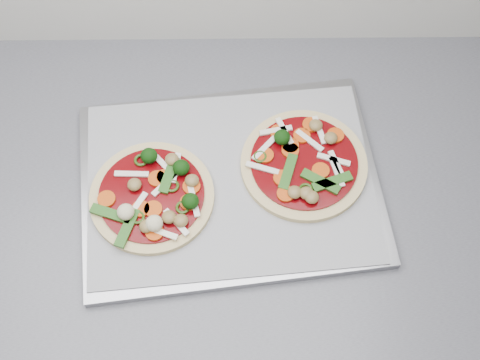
{
  "coord_description": "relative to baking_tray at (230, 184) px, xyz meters",
  "views": [
    {
      "loc": [
        -0.31,
        0.88,
        1.75
      ],
      "look_at": [
        -0.31,
        1.32,
        0.93
      ],
      "focal_mm": 50.0,
      "sensor_mm": 36.0,
      "label": 1
    }
  ],
  "objects": [
    {
      "name": "baking_tray",
      "position": [
        0.0,
        0.0,
        0.0
      ],
      "size": [
        0.46,
        0.36,
        0.01
      ],
      "primitive_type": "cube",
      "rotation": [
        0.0,
        0.0,
        0.12
      ],
      "color": "gray",
      "rests_on": "countertop"
    },
    {
      "name": "countertop",
      "position": [
        0.32,
        -0.03,
        -0.03
      ],
      "size": [
        3.6,
        0.6,
        0.04
      ],
      "primitive_type": "cube",
      "color": "slate",
      "rests_on": "base_cabinet"
    },
    {
      "name": "pizza_right",
      "position": [
        0.1,
        0.02,
        0.02
      ],
      "size": [
        0.25,
        0.25,
        0.03
      ],
      "rotation": [
        0.0,
        0.0,
        0.51
      ],
      "color": "#E8D58D",
      "rests_on": "parchment"
    },
    {
      "name": "parchment",
      "position": [
        -0.0,
        0.0,
        0.01
      ],
      "size": [
        0.43,
        0.33,
        0.0
      ],
      "primitive_type": "cube",
      "rotation": [
        0.0,
        0.0,
        0.09
      ],
      "color": "#9D9DA3",
      "rests_on": "baking_tray"
    },
    {
      "name": "base_cabinet",
      "position": [
        0.32,
        -0.03,
        -0.48
      ],
      "size": [
        3.6,
        0.6,
        0.86
      ],
      "primitive_type": "cube",
      "color": "silver",
      "rests_on": "ground"
    },
    {
      "name": "pizza_left",
      "position": [
        -0.11,
        -0.03,
        0.02
      ],
      "size": [
        0.21,
        0.21,
        0.03
      ],
      "rotation": [
        0.0,
        0.0,
        -0.23
      ],
      "color": "#E8D58D",
      "rests_on": "parchment"
    }
  ]
}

